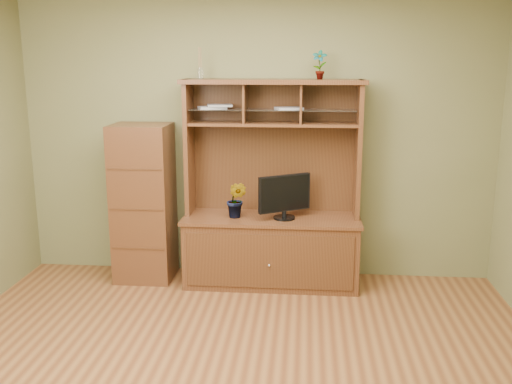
# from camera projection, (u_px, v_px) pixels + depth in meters

# --- Properties ---
(room) EXTENTS (4.54, 4.04, 2.74)m
(room) POSITION_uv_depth(u_px,v_px,m) (228.00, 180.00, 3.49)
(room) COLOR brown
(room) RESTS_ON ground
(media_hutch) EXTENTS (1.66, 0.61, 1.90)m
(media_hutch) POSITION_uv_depth(u_px,v_px,m) (272.00, 229.00, 5.34)
(media_hutch) COLOR #402312
(media_hutch) RESTS_ON room
(monitor) EXTENTS (0.46, 0.31, 0.41)m
(monitor) POSITION_uv_depth(u_px,v_px,m) (284.00, 196.00, 5.17)
(monitor) COLOR black
(monitor) RESTS_ON media_hutch
(orchid_plant) EXTENTS (0.23, 0.20, 0.34)m
(orchid_plant) POSITION_uv_depth(u_px,v_px,m) (237.00, 200.00, 5.22)
(orchid_plant) COLOR #36571D
(orchid_plant) RESTS_ON media_hutch
(top_plant) EXTENTS (0.15, 0.11, 0.26)m
(top_plant) POSITION_uv_depth(u_px,v_px,m) (319.00, 65.00, 5.04)
(top_plant) COLOR #2A6D26
(top_plant) RESTS_ON media_hutch
(reed_diffuser) EXTENTS (0.06, 0.06, 0.28)m
(reed_diffuser) POSITION_uv_depth(u_px,v_px,m) (200.00, 67.00, 5.13)
(reed_diffuser) COLOR silver
(reed_diffuser) RESTS_ON media_hutch
(magazines) EXTENTS (0.98, 0.25, 0.04)m
(magazines) POSITION_uv_depth(u_px,v_px,m) (239.00, 107.00, 5.18)
(magazines) COLOR #A9A9AE
(magazines) RESTS_ON media_hutch
(side_cabinet) EXTENTS (0.53, 0.49, 1.49)m
(side_cabinet) POSITION_uv_depth(u_px,v_px,m) (144.00, 203.00, 5.40)
(side_cabinet) COLOR #402312
(side_cabinet) RESTS_ON room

